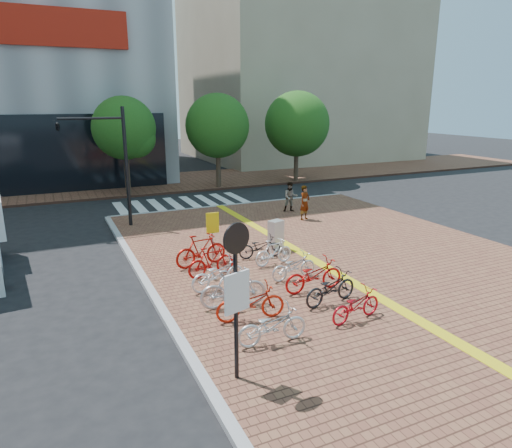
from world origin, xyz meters
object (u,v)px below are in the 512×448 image
bike_8 (314,275)px  pedestrian_a (305,203)px  bike_1 (250,302)px  pedestrian_b (291,197)px  bike_7 (330,288)px  bike_10 (274,252)px  bike_0 (272,325)px  bike_4 (211,261)px  bike_6 (356,305)px  bike_11 (260,247)px  bike_9 (294,266)px  utility_box (276,235)px  traffic_light_pole (96,146)px  notice_sign (236,283)px  bike_5 (201,250)px  bike_3 (218,274)px  bike_2 (233,288)px  yellow_sign (212,227)px

bike_8 → pedestrian_a: bearing=-28.3°
bike_1 → pedestrian_b: pedestrian_b is taller
bike_7 → bike_8: 0.96m
bike_1 → bike_10: bike_1 is taller
bike_0 → bike_4: size_ratio=1.04×
bike_6 → bike_11: bearing=-7.1°
bike_9 → bike_11: bike_9 is taller
pedestrian_b → utility_box: 6.48m
bike_11 → traffic_light_pole: (-4.78, 6.73, 3.30)m
bike_11 → utility_box: bearing=-48.4°
bike_10 → bike_11: 0.88m
utility_box → notice_sign: 8.80m
bike_8 → pedestrian_b: (4.42, 9.43, 0.27)m
bike_0 → bike_5: 5.81m
bike_0 → bike_3: (-0.02, 3.66, 0.02)m
bike_0 → pedestrian_b: size_ratio=1.14×
bike_10 → utility_box: bearing=-38.6°
bike_2 → bike_7: size_ratio=1.04×
pedestrian_a → traffic_light_pole: bearing=143.0°
notice_sign → bike_9: bearing=49.0°
bike_6 → bike_1: bearing=55.9°
bike_7 → yellow_sign: yellow_sign is taller
bike_7 → bike_6: bearing=171.6°
bike_5 → pedestrian_b: (6.83, 5.88, 0.20)m
bike_7 → bike_10: (-0.02, 3.53, -0.01)m
pedestrian_b → bike_2: bearing=-106.8°
bike_3 → bike_6: 4.35m
bike_9 → pedestrian_b: bearing=-32.6°
bike_3 → bike_11: size_ratio=1.15×
bike_4 → bike_6: bearing=-161.0°
bike_8 → bike_9: bearing=3.8°
pedestrian_b → pedestrian_a: bearing=-76.4°
bike_9 → yellow_sign: bearing=26.0°
bike_7 → bike_11: (-0.14, 4.40, -0.05)m
bike_1 → bike_8: bearing=-61.6°
bike_0 → bike_10: size_ratio=1.13×
bike_11 → utility_box: size_ratio=1.38×
yellow_sign → traffic_light_pole: (-3.16, 6.11, 2.51)m
pedestrian_b → traffic_light_pole: traffic_light_pole is taller
bike_7 → pedestrian_b: 11.30m
bike_5 → bike_10: 2.56m
bike_1 → notice_sign: bearing=158.2°
bike_7 → pedestrian_b: pedestrian_b is taller
bike_1 → bike_6: 2.78m
bike_11 → pedestrian_b: bearing=-28.4°
bike_0 → pedestrian_a: pedestrian_a is taller
bike_0 → bike_2: bearing=5.5°
bike_6 → bike_5: bearing=14.3°
bike_2 → pedestrian_b: size_ratio=1.22×
bike_3 → notice_sign: notice_sign is taller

